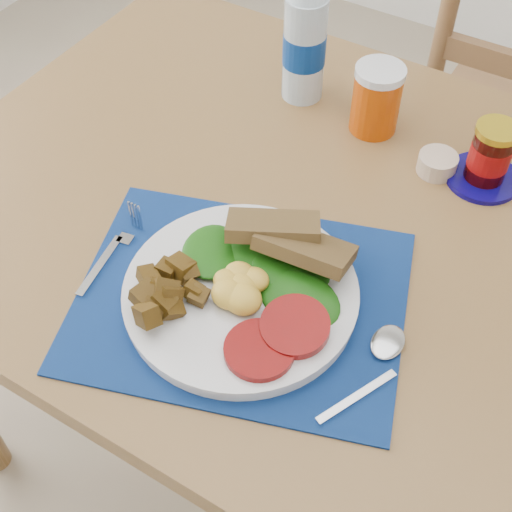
{
  "coord_description": "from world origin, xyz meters",
  "views": [
    {
      "loc": [
        0.22,
        -0.49,
        1.53
      ],
      "look_at": [
        -0.1,
        0.05,
        0.8
      ],
      "focal_mm": 50.0,
      "sensor_mm": 36.0,
      "label": 1
    }
  ],
  "objects_px": {
    "juice_glass": "(376,101)",
    "jam_on_saucer": "(489,158)",
    "water_bottle": "(305,40)",
    "breakfast_plate": "(235,289)"
  },
  "relations": [
    {
      "from": "juice_glass",
      "to": "jam_on_saucer",
      "type": "relative_size",
      "value": 0.95
    },
    {
      "from": "water_bottle",
      "to": "juice_glass",
      "type": "distance_m",
      "value": 0.16
    },
    {
      "from": "water_bottle",
      "to": "breakfast_plate",
      "type": "bearing_deg",
      "value": -72.25
    },
    {
      "from": "jam_on_saucer",
      "to": "juice_glass",
      "type": "bearing_deg",
      "value": 172.22
    },
    {
      "from": "jam_on_saucer",
      "to": "breakfast_plate",
      "type": "bearing_deg",
      "value": -117.06
    },
    {
      "from": "breakfast_plate",
      "to": "juice_glass",
      "type": "height_order",
      "value": "juice_glass"
    },
    {
      "from": "breakfast_plate",
      "to": "jam_on_saucer",
      "type": "xyz_separation_m",
      "value": [
        0.21,
        0.41,
        0.02
      ]
    },
    {
      "from": "breakfast_plate",
      "to": "water_bottle",
      "type": "distance_m",
      "value": 0.48
    },
    {
      "from": "water_bottle",
      "to": "jam_on_saucer",
      "type": "xyz_separation_m",
      "value": [
        0.35,
        -0.05,
        -0.06
      ]
    },
    {
      "from": "water_bottle",
      "to": "jam_on_saucer",
      "type": "height_order",
      "value": "water_bottle"
    }
  ]
}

